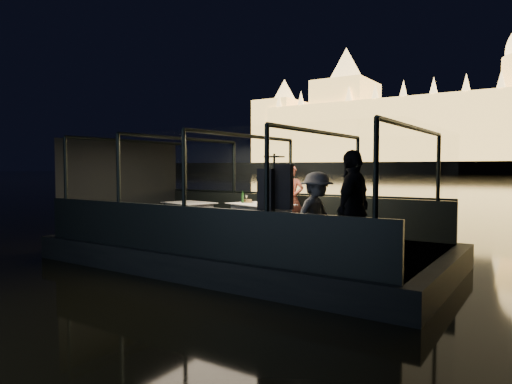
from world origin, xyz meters
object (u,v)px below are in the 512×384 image
Objects in this scene: person_woman_coral at (291,202)px; person_man_maroon at (272,202)px; chair_port_right at (281,215)px; wine_bottle at (243,196)px; dining_table_aft at (189,214)px; passenger_dark at (353,215)px; dining_table_central at (261,220)px; passenger_stripe at (317,211)px; chair_port_left at (262,214)px; coat_stand at (274,209)px.

person_woman_coral is 0.55m from person_man_maroon.
chair_port_right is 3.20× the size of wine_bottle.
dining_table_aft is 5.83m from passenger_dark.
person_man_maroon is at bearing 105.21° from dining_table_central.
wine_bottle is at bearing -126.63° from chair_port_right.
passenger_stripe is at bearing -41.30° from chair_port_right.
wine_bottle is at bearing -105.29° from person_man_maroon.
person_man_maroon is 4.41m from passenger_dark.
chair_port_left is 0.75m from wine_bottle.
chair_port_left is at bearing -177.14° from person_woman_coral.
chair_port_left is 0.48× the size of passenger_dark.
passenger_dark is (0.75, -0.25, 0.00)m from passenger_stripe.
chair_port_left is (-0.34, 0.56, 0.06)m from dining_table_central.
chair_port_left is (2.00, 0.43, 0.06)m from dining_table_aft.
coat_stand is at bearing -52.26° from dining_table_central.
passenger_dark reaches higher than person_woman_coral.
dining_table_central is at bearing -73.11° from person_man_maroon.
dining_table_aft is 0.69× the size of passenger_dark.
person_man_maroon is at bearing 156.41° from person_woman_coral.
chair_port_left is 0.45m from person_man_maroon.
coat_stand reaches higher than person_man_maroon.
coat_stand is at bearing -29.96° from dining_table_aft.
coat_stand is at bearing -44.84° from wine_bottle.
person_woman_coral is 5.74× the size of wine_bottle.
passenger_stripe is (0.61, 0.42, -0.05)m from coat_stand.
chair_port_left is 0.51m from chair_port_right.
chair_port_right is 0.56× the size of person_woman_coral.
person_woman_coral is (-1.39, 3.10, -0.15)m from coat_stand.
person_woman_coral reaches higher than dining_table_central.
person_man_maroon reaches higher than dining_table_aft.
dining_table_aft is 1.90m from wine_bottle.
chair_port_right reaches higher than dining_table_aft.
dining_table_aft is at bearing 176.05° from wine_bottle.
passenger_stripe is (2.15, -2.47, 0.40)m from chair_port_right.
passenger_dark reaches higher than wine_bottle.
chair_port_left is 0.79m from person_woman_coral.
dining_table_aft is 0.78× the size of person_woman_coral.
person_woman_coral is 4.02m from passenger_dark.
person_man_maroon is at bearing 90.13° from chair_port_left.
person_woman_coral reaches higher than chair_port_right.
coat_stand is 1.20× the size of passenger_stripe.
passenger_dark is at bearing -29.57° from wine_bottle.
dining_table_central is 0.71m from chair_port_right.
dining_table_aft is 4.49× the size of wine_bottle.
coat_stand is at bearing -90.76° from person_woman_coral.
passenger_stripe is (2.00, -2.68, 0.10)m from person_woman_coral.
coat_stand is at bearing -83.38° from passenger_dark.
person_woman_coral is at bearing 47.53° from wine_bottle.
person_man_maroon reaches higher than chair_port_right.
dining_table_aft is at bearing 171.36° from person_woman_coral.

